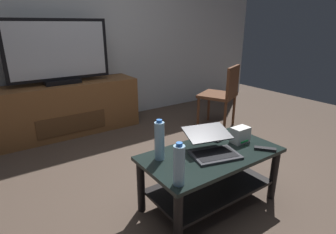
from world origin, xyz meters
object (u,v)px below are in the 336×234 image
Objects in this scene: media_cabinet at (66,109)px; cell_phone at (213,139)px; laptop at (212,146)px; tv_remote at (265,149)px; router_box at (240,135)px; water_bottle_near at (179,165)px; television at (59,53)px; coffee_table at (210,169)px; dining_chair at (223,93)px; water_bottle_far at (159,141)px.

media_cabinet is 13.23× the size of cell_phone.
tv_remote is (0.37, -0.20, -0.05)m from laptop.
water_bottle_near is at bearing -165.09° from router_box.
media_cabinet is 1.53× the size of television.
tv_remote is (0.19, -0.37, 0.01)m from cell_phone.
television is at bearing 103.34° from coffee_table.
media_cabinet is at bearing 103.21° from coffee_table.
tv_remote is at bearing -77.73° from router_box.
laptop is at bearing -127.66° from coffee_table.
dining_chair reaches higher than laptop.
dining_chair is (1.81, -1.01, 0.16)m from media_cabinet.
dining_chair is at bearing 16.18° from tv_remote.
coffee_table is at bearing 52.34° from laptop.
water_bottle_far reaches higher than coffee_table.
dining_chair is at bearing 28.51° from cell_phone.
television is 4.05× the size of water_bottle_far.
media_cabinet is at bearing 70.80° from tv_remote.
coffee_table is 2.23m from media_cabinet.
tv_remote is at bearing -124.36° from dining_chair.
water_bottle_near is 0.35m from water_bottle_far.
router_box reaches higher than coffee_table.
tv_remote is (0.88, -2.37, 0.13)m from media_cabinet.
media_cabinet is at bearing 90.00° from television.
tv_remote is at bearing -27.99° from laptop.
media_cabinet reaches higher than tv_remote.
dining_chair reaches higher than water_bottle_far.
media_cabinet is 12.60× the size of router_box.
television is at bearing -90.00° from media_cabinet.
media_cabinet is 2.24m from laptop.
water_bottle_near is 1.71× the size of tv_remote.
coffee_table is 0.57m from water_bottle_near.
router_box is at bearing 14.91° from water_bottle_near.
television is 2.57m from tv_remote.
router_box is (0.32, 0.01, 0.21)m from coffee_table.
water_bottle_near is (0.05, -2.37, 0.25)m from media_cabinet.
coffee_table is 3.88× the size of water_bottle_near.
dining_chair is 1.97m from water_bottle_far.
laptop is (-1.31, -1.17, 0.02)m from dining_chair.
media_cabinet is 2.05m from water_bottle_far.
tv_remote is at bearing -29.08° from coffee_table.
water_bottle_far reaches higher than laptop.
laptop is 0.33m from router_box.
cell_phone is at bearing 43.19° from coffee_table.
coffee_table is 0.20m from laptop.
water_bottle_near reaches higher than tv_remote.
router_box is (0.33, 0.01, 0.01)m from laptop.
water_bottle_near is at bearing -103.44° from water_bottle_far.
tv_remote is (0.74, -0.34, -0.13)m from water_bottle_far.
television reaches higher than media_cabinet.
television is 2.13m from dining_chair.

